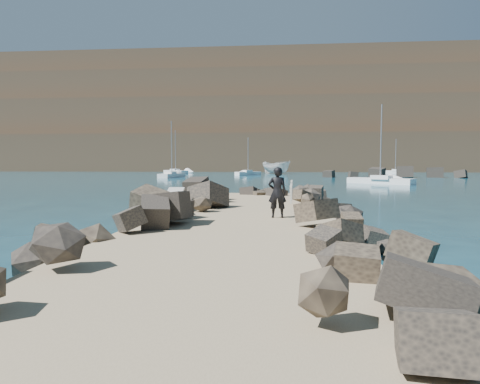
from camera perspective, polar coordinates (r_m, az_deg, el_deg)
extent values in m
plane|color=#0F384C|center=(14.18, 0.37, -5.77)|extent=(800.00, 800.00, 0.00)
cube|color=#8C7759|center=(12.17, -0.43, -5.97)|extent=(6.00, 26.00, 0.60)
cube|color=black|center=(13.22, -12.86, -4.40)|extent=(2.60, 22.00, 1.00)
cube|color=black|center=(12.69, 12.99, -4.75)|extent=(2.60, 22.00, 1.00)
cube|color=#2D4919|center=(174.68, 8.22, 8.42)|extent=(360.00, 140.00, 32.00)
cube|color=silver|center=(15.55, -9.04, -1.10)|extent=(0.79, 2.42, 0.08)
imported|color=silver|center=(88.79, 4.88, 3.30)|extent=(7.13, 6.32, 2.69)
imported|color=black|center=(13.93, 4.99, -0.06)|extent=(0.63, 0.43, 1.65)
cube|color=silver|center=(13.93, 6.84, 0.12)|extent=(0.15, 2.05, 0.64)
cube|color=white|center=(93.34, -8.58, 2.63)|extent=(6.62, 6.99, 0.80)
cylinder|color=gray|center=(93.35, -8.61, 5.51)|extent=(0.12, 0.12, 8.68)
cube|color=white|center=(92.65, -8.69, 2.93)|extent=(2.43, 2.48, 0.44)
cube|color=white|center=(94.02, 20.00, 2.44)|extent=(3.16, 6.10, 0.80)
cylinder|color=gray|center=(94.01, 20.05, 4.67)|extent=(0.12, 0.12, 6.59)
cube|color=white|center=(93.35, 20.11, 2.74)|extent=(1.44, 1.90, 0.44)
cube|color=white|center=(113.13, 23.67, 2.57)|extent=(2.88, 5.35, 0.80)
cylinder|color=gray|center=(113.11, 23.72, 4.22)|extent=(0.12, 0.12, 5.80)
cube|color=white|center=(112.55, 23.78, 2.82)|extent=(1.29, 1.67, 0.44)
cube|color=white|center=(68.12, -9.07, 2.13)|extent=(2.69, 7.64, 0.80)
cylinder|color=gray|center=(68.12, -9.11, 5.89)|extent=(0.12, 0.12, 8.23)
cube|color=white|center=(67.24, -9.26, 2.54)|extent=(1.48, 2.24, 0.44)
cube|color=white|center=(79.10, 1.08, 2.44)|extent=(4.69, 5.19, 0.80)
cylinder|color=gray|center=(79.08, 1.08, 4.98)|extent=(0.12, 0.12, 6.31)
cube|color=white|center=(78.56, 1.05, 2.79)|extent=(1.74, 1.82, 0.44)
cube|color=white|center=(49.93, 18.18, 1.32)|extent=(6.74, 5.98, 0.80)
cylinder|color=gray|center=(49.93, 18.29, 6.40)|extent=(0.12, 0.12, 8.15)
cube|color=white|center=(49.35, 18.34, 1.87)|extent=(2.35, 2.23, 0.44)
cube|color=white|center=(173.86, -8.83, 14.42)|extent=(10.00, 8.00, 4.00)
cube|color=white|center=(181.65, 4.94, 13.92)|extent=(8.00, 6.00, 3.50)
cube|color=white|center=(168.41, 17.31, 14.63)|extent=(12.00, 7.00, 4.00)
cube|color=white|center=(189.61, 27.20, 13.00)|extent=(6.00, 6.00, 3.00)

